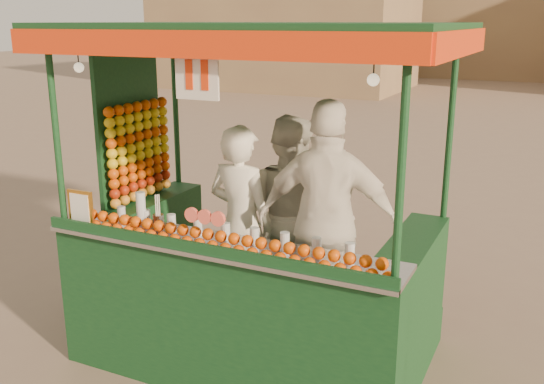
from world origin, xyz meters
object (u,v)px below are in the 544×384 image
at_px(juice_cart, 244,258).
at_px(vendor_middle, 290,212).
at_px(vendor_left, 241,223).
at_px(vendor_right, 328,223).

xyz_separation_m(juice_cart, vendor_middle, (0.19, 0.48, 0.28)).
distance_m(vendor_left, vendor_middle, 0.46).
relative_size(vendor_left, vendor_right, 0.87).
bearing_deg(vendor_middle, juice_cart, 82.01).
xyz_separation_m(vendor_left, vendor_middle, (0.28, 0.37, 0.02)).
xyz_separation_m(vendor_left, vendor_right, (0.77, -0.02, 0.12)).
bearing_deg(vendor_right, vendor_left, -11.23).
height_order(vendor_middle, vendor_right, vendor_right).
distance_m(juice_cart, vendor_middle, 0.59).
bearing_deg(juice_cart, vendor_left, 126.75).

